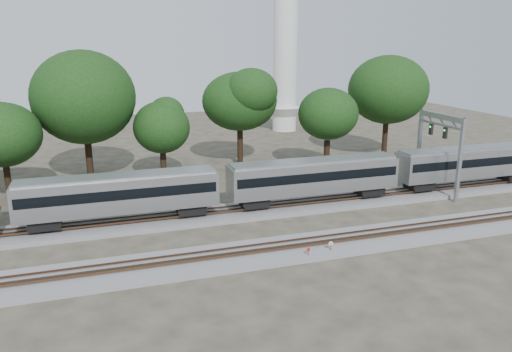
{
  "coord_description": "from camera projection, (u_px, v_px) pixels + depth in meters",
  "views": [
    {
      "loc": [
        -8.91,
        -38.78,
        16.54
      ],
      "look_at": [
        5.42,
        5.0,
        4.04
      ],
      "focal_mm": 35.0,
      "sensor_mm": 36.0,
      "label": 1
    }
  ],
  "objects": [
    {
      "name": "tree_6",
      "position": [
        328.0,
        114.0,
        63.59
      ],
      "size": [
        7.67,
        7.67,
        10.81
      ],
      "color": "black",
      "rests_on": "ground"
    },
    {
      "name": "switch_lever",
      "position": [
        299.0,
        257.0,
        39.2
      ],
      "size": [
        0.56,
        0.42,
        0.3
      ],
      "primitive_type": "cube",
      "rotation": [
        0.0,
        0.0,
        -0.26
      ],
      "color": "#512D19",
      "rests_on": "ground"
    },
    {
      "name": "track_near",
      "position": [
        226.0,
        258.0,
        38.85
      ],
      "size": [
        160.0,
        5.0,
        0.73
      ],
      "color": "slate",
      "rests_on": "ground"
    },
    {
      "name": "track_far",
      "position": [
        199.0,
        216.0,
        48.02
      ],
      "size": [
        160.0,
        5.0,
        0.73
      ],
      "color": "slate",
      "rests_on": "ground"
    },
    {
      "name": "tree_3",
      "position": [
        84.0,
        97.0,
        57.67
      ],
      "size": [
        10.4,
        10.4,
        14.66
      ],
      "color": "black",
      "rests_on": "ground"
    },
    {
      "name": "train",
      "position": [
        470.0,
        162.0,
        56.64
      ],
      "size": [
        131.22,
        3.2,
        4.72
      ],
      "color": "#B2B4B9",
      "rests_on": "ground"
    },
    {
      "name": "tree_5",
      "position": [
        240.0,
        101.0,
        66.42
      ],
      "size": [
        8.9,
        8.9,
        12.55
      ],
      "color": "black",
      "rests_on": "ground"
    },
    {
      "name": "ground",
      "position": [
        214.0,
        241.0,
        42.57
      ],
      "size": [
        160.0,
        160.0,
        0.0
      ],
      "primitive_type": "plane",
      "color": "#383328",
      "rests_on": "ground"
    },
    {
      "name": "tree_7",
      "position": [
        388.0,
        90.0,
        70.45
      ],
      "size": [
        10.03,
        10.03,
        14.15
      ],
      "color": "black",
      "rests_on": "ground"
    },
    {
      "name": "switch_stand_red",
      "position": [
        308.0,
        252.0,
        38.77
      ],
      "size": [
        0.33,
        0.08,
        1.03
      ],
      "rotation": [
        0.0,
        0.0,
        0.16
      ],
      "color": "#512D19",
      "rests_on": "ground"
    },
    {
      "name": "tree_4",
      "position": [
        162.0,
        128.0,
        59.18
      ],
      "size": [
        6.73,
        6.73,
        9.49
      ],
      "color": "black",
      "rests_on": "ground"
    },
    {
      "name": "signal_gantry",
      "position": [
        440.0,
        136.0,
        54.44
      ],
      "size": [
        0.62,
        7.35,
        8.95
      ],
      "color": "gray",
      "rests_on": "ground"
    },
    {
      "name": "tree_2",
      "position": [
        2.0,
        135.0,
        51.59
      ],
      "size": [
        7.27,
        7.27,
        10.25
      ],
      "color": "black",
      "rests_on": "ground"
    },
    {
      "name": "switch_stand_white",
      "position": [
        331.0,
        246.0,
        39.69
      ],
      "size": [
        0.36,
        0.12,
        1.14
      ],
      "rotation": [
        0.0,
        0.0,
        -0.24
      ],
      "color": "#512D19",
      "rests_on": "ground"
    }
  ]
}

